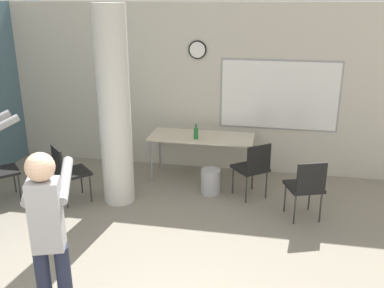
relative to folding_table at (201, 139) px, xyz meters
name	(u,v)px	position (x,y,z in m)	size (l,w,h in m)	color
wall_back	(208,89)	(0.01, 0.56, 0.71)	(8.00, 0.15, 2.80)	beige
support_pillar	(114,109)	(-1.05, -1.02, 0.71)	(0.45, 0.45, 2.80)	silver
folding_table	(201,139)	(0.00, 0.00, 0.00)	(1.67, 0.68, 0.74)	beige
bottle_on_table	(196,133)	(-0.06, -0.15, 0.14)	(0.07, 0.07, 0.25)	#1E6B2D
waste_bin	(211,181)	(0.24, -0.54, -0.49)	(0.30, 0.30, 0.39)	#B2B2B7
chair_table_right	(253,166)	(0.87, -0.57, -0.18)	(0.62, 0.62, 0.87)	black
chair_mid_room	(306,185)	(1.60, -1.10, -0.18)	(0.56, 0.56, 0.87)	black
chair_near_pillar	(68,170)	(-1.75, -1.22, -0.18)	(0.62, 0.62, 0.87)	black
person_playing_front	(49,231)	(-0.68, -3.62, 0.33)	(0.53, 0.69, 1.72)	#1E2338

